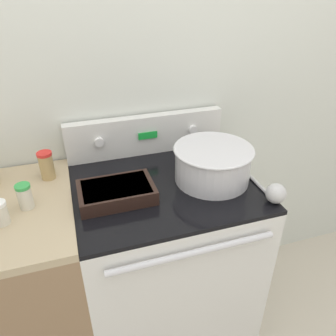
% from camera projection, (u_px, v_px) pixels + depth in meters
% --- Properties ---
extents(kitchen_wall, '(8.00, 0.05, 2.50)m').
position_uv_depth(kitchen_wall, '(141.00, 84.00, 1.48)').
color(kitchen_wall, silver).
rests_on(kitchen_wall, ground_plane).
extents(stove_range, '(0.75, 0.66, 0.93)m').
position_uv_depth(stove_range, '(165.00, 263.00, 1.59)').
color(stove_range, silver).
rests_on(stove_range, ground_plane).
extents(control_panel, '(0.75, 0.07, 0.19)m').
position_uv_depth(control_panel, '(146.00, 135.00, 1.54)').
color(control_panel, silver).
rests_on(control_panel, stove_range).
extents(side_counter, '(0.46, 0.63, 0.95)m').
position_uv_depth(side_counter, '(34.00, 295.00, 1.43)').
color(side_counter, '#896B4C').
rests_on(side_counter, ground_plane).
extents(mixing_bowl, '(0.33, 0.33, 0.15)m').
position_uv_depth(mixing_bowl, '(213.00, 162.00, 1.34)').
color(mixing_bowl, silver).
rests_on(mixing_bowl, stove_range).
extents(casserole_dish, '(0.29, 0.19, 0.06)m').
position_uv_depth(casserole_dish, '(116.00, 191.00, 1.25)').
color(casserole_dish, black).
rests_on(casserole_dish, stove_range).
extents(ladle, '(0.08, 0.30, 0.08)m').
position_uv_depth(ladle, '(274.00, 192.00, 1.23)').
color(ladle, '#B7B7B7').
rests_on(ladle, stove_range).
extents(spice_jar_red_cap, '(0.06, 0.06, 0.12)m').
position_uv_depth(spice_jar_red_cap, '(47.00, 165.00, 1.34)').
color(spice_jar_red_cap, tan).
rests_on(spice_jar_red_cap, side_counter).
extents(spice_jar_green_cap, '(0.05, 0.05, 0.10)m').
position_uv_depth(spice_jar_green_cap, '(25.00, 196.00, 1.17)').
color(spice_jar_green_cap, beige).
rests_on(spice_jar_green_cap, side_counter).
extents(spice_jar_white_cap, '(0.05, 0.05, 0.09)m').
position_uv_depth(spice_jar_white_cap, '(0.00, 213.00, 1.09)').
color(spice_jar_white_cap, beige).
rests_on(spice_jar_white_cap, side_counter).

